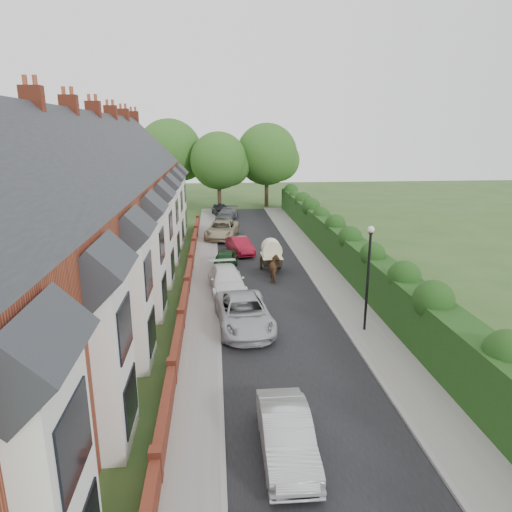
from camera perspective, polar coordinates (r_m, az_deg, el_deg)
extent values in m
plane|color=#2D4C1E|center=(18.48, 6.99, -14.93)|extent=(140.00, 140.00, 0.00)
cube|color=black|center=(28.32, 1.37, -3.79)|extent=(6.00, 58.00, 0.02)
cube|color=gray|center=(29.04, 9.44, -3.40)|extent=(2.20, 58.00, 0.12)
cube|color=gray|center=(28.14, -6.46, -3.90)|extent=(1.70, 58.00, 0.12)
cube|color=gray|center=(28.79, 7.42, -3.47)|extent=(0.18, 58.00, 0.13)
cube|color=gray|center=(28.13, -4.83, -3.85)|extent=(0.18, 58.00, 0.13)
cube|color=#183D13|center=(29.18, 12.97, -1.04)|extent=(1.50, 58.00, 2.50)
cube|color=#974226|center=(27.30, -20.81, 1.55)|extent=(8.00, 40.00, 6.50)
cube|color=#23262A|center=(26.77, -21.47, 8.32)|extent=(8.00, 40.20, 8.00)
cube|color=white|center=(10.48, -23.17, -25.73)|extent=(0.70, 2.40, 5.20)
cube|color=black|center=(9.65, -21.73, -20.53)|extent=(0.06, 1.80, 1.60)
cube|color=#23262A|center=(8.92, -26.14, -10.72)|extent=(1.70, 2.60, 1.70)
cube|color=#3F2D2D|center=(13.06, -20.83, -24.89)|extent=(0.08, 0.90, 2.10)
cube|color=white|center=(11.17, -22.56, -11.85)|extent=(0.12, 1.20, 1.60)
cube|color=white|center=(14.47, -17.18, -12.90)|extent=(0.70, 2.40, 5.20)
cube|color=black|center=(15.00, -15.36, -16.99)|extent=(0.06, 1.80, 1.60)
cube|color=black|center=(13.89, -16.07, -8.56)|extent=(0.06, 1.80, 1.60)
cube|color=#23262A|center=(13.39, -18.81, -1.47)|extent=(1.70, 2.60, 1.70)
cube|color=#3F2D2D|center=(17.07, -16.38, -14.18)|extent=(0.08, 0.90, 2.10)
cube|color=white|center=(15.64, -17.33, -3.58)|extent=(0.12, 1.20, 1.60)
cube|color=white|center=(18.95, -14.19, -5.80)|extent=(0.70, 2.40, 5.20)
cube|color=black|center=(19.35, -12.86, -9.11)|extent=(0.06, 1.80, 1.60)
cube|color=black|center=(18.51, -13.30, -2.32)|extent=(0.06, 1.80, 1.60)
cube|color=#23262A|center=(18.14, -15.28, 3.08)|extent=(1.70, 2.60, 1.70)
cube|color=#3F2D2D|center=(21.50, -13.91, -7.66)|extent=(0.08, 0.90, 2.10)
cube|color=white|center=(20.35, -14.53, 0.96)|extent=(0.12, 1.20, 1.60)
cube|color=white|center=(23.64, -12.41, -1.45)|extent=(0.70, 2.40, 5.20)
cube|color=black|center=(23.97, -11.36, -4.18)|extent=(0.06, 1.80, 1.60)
cube|color=black|center=(23.29, -11.67, 1.40)|extent=(0.06, 1.80, 1.60)
cube|color=#23262A|center=(23.00, -13.21, 5.72)|extent=(1.70, 2.60, 1.70)
cube|color=#3F2D2D|center=(26.13, -12.35, -3.40)|extent=(0.08, 0.90, 2.10)
cube|color=white|center=(25.18, -12.78, 3.77)|extent=(0.12, 1.20, 1.60)
cube|color=white|center=(28.44, -11.22, 1.45)|extent=(0.70, 2.40, 5.20)
cube|color=black|center=(28.71, -10.37, -0.86)|extent=(0.06, 1.80, 1.60)
cube|color=black|center=(28.14, -10.60, 3.84)|extent=(0.06, 1.80, 1.60)
cube|color=#23262A|center=(27.90, -11.85, 7.43)|extent=(1.70, 2.60, 1.70)
cube|color=#3F2D2D|center=(30.88, -11.27, -0.43)|extent=(0.08, 0.90, 2.10)
cube|color=white|center=(30.06, -11.60, 5.68)|extent=(0.12, 1.20, 1.60)
cube|color=white|center=(33.29, -10.38, 3.50)|extent=(0.70, 2.40, 5.20)
cube|color=black|center=(33.52, -9.65, 1.51)|extent=(0.06, 1.80, 1.60)
cube|color=black|center=(33.04, -9.84, 5.56)|extent=(0.06, 1.80, 1.60)
cube|color=#23262A|center=(32.84, -10.90, 8.62)|extent=(1.70, 2.60, 1.70)
cube|color=#3F2D2D|center=(35.70, -10.48, 1.74)|extent=(0.08, 0.90, 2.10)
cube|color=white|center=(34.98, -10.74, 7.04)|extent=(0.12, 1.20, 1.60)
cube|color=white|center=(38.19, -9.75, 5.03)|extent=(0.70, 2.40, 5.20)
cube|color=black|center=(38.39, -9.12, 3.29)|extent=(0.06, 1.80, 1.60)
cube|color=black|center=(37.97, -9.27, 6.83)|extent=(0.06, 1.80, 1.60)
cube|color=#23262A|center=(37.79, -10.19, 9.51)|extent=(1.70, 2.60, 1.70)
cube|color=#3F2D2D|center=(40.56, -9.87, 3.39)|extent=(0.08, 0.90, 2.10)
cube|color=white|center=(39.91, -10.09, 8.07)|extent=(0.12, 1.20, 1.60)
cube|color=white|center=(43.10, -9.26, 6.22)|extent=(0.70, 2.40, 5.20)
cube|color=black|center=(43.28, -8.71, 4.66)|extent=(0.06, 1.80, 1.60)
cube|color=black|center=(42.91, -8.83, 7.81)|extent=(0.06, 1.80, 1.60)
cube|color=#23262A|center=(42.75, -9.64, 10.18)|extent=(1.70, 2.60, 1.70)
cube|color=#3F2D2D|center=(45.45, -9.40, 4.69)|extent=(0.08, 0.90, 2.10)
cube|color=white|center=(44.87, -9.58, 8.88)|extent=(0.12, 1.20, 1.60)
cube|color=maroon|center=(21.89, -26.12, 16.52)|extent=(0.90, 0.50, 1.60)
cylinder|color=brown|center=(22.02, -26.93, 18.90)|extent=(0.20, 0.20, 0.50)
cylinder|color=brown|center=(21.88, -25.91, 19.05)|extent=(0.20, 0.20, 0.50)
cube|color=maroon|center=(26.64, -22.29, 16.44)|extent=(0.90, 0.50, 1.60)
cylinder|color=brown|center=(26.75, -22.94, 18.41)|extent=(0.20, 0.20, 0.50)
cylinder|color=brown|center=(26.64, -22.07, 18.51)|extent=(0.20, 0.20, 0.50)
cube|color=maroon|center=(31.47, -19.63, 16.34)|extent=(0.90, 0.50, 1.60)
cylinder|color=brown|center=(31.56, -20.16, 18.02)|extent=(0.20, 0.20, 0.50)
cylinder|color=brown|center=(31.47, -19.42, 18.10)|extent=(0.20, 0.20, 0.50)
cube|color=maroon|center=(36.35, -17.69, 16.25)|extent=(0.90, 0.50, 1.60)
cylinder|color=brown|center=(36.43, -18.13, 17.71)|extent=(0.20, 0.20, 0.50)
cylinder|color=brown|center=(36.35, -17.49, 17.77)|extent=(0.20, 0.20, 0.50)
cube|color=maroon|center=(41.25, -16.20, 16.17)|extent=(0.90, 0.50, 1.60)
cylinder|color=brown|center=(41.33, -16.59, 17.46)|extent=(0.20, 0.20, 0.50)
cylinder|color=brown|center=(41.25, -16.02, 17.51)|extent=(0.20, 0.20, 0.50)
cube|color=maroon|center=(46.18, -15.04, 16.10)|extent=(0.90, 0.50, 1.60)
cylinder|color=brown|center=(46.24, -15.38, 17.25)|extent=(0.20, 0.20, 0.50)
cylinder|color=brown|center=(46.18, -14.87, 17.29)|extent=(0.20, 0.20, 0.50)
cube|color=maroon|center=(15.87, -11.24, -18.80)|extent=(0.30, 4.70, 0.90)
cube|color=maroon|center=(20.19, -9.82, -10.85)|extent=(0.30, 4.70, 0.90)
cube|color=maroon|center=(24.77, -8.96, -5.75)|extent=(0.30, 4.70, 0.90)
cube|color=maroon|center=(29.48, -8.38, -2.27)|extent=(0.30, 4.70, 0.90)
cube|color=maroon|center=(34.28, -7.96, 0.25)|extent=(0.30, 4.70, 0.90)
cube|color=maroon|center=(39.12, -7.65, 2.15)|extent=(0.30, 4.70, 0.90)
cube|color=maroon|center=(44.00, -7.40, 3.63)|extent=(0.30, 4.70, 0.90)
cube|color=maroon|center=(13.82, -12.37, -24.25)|extent=(0.35, 0.35, 1.10)
cube|color=maroon|center=(17.94, -10.45, -14.07)|extent=(0.35, 0.35, 1.10)
cube|color=maroon|center=(22.42, -9.36, -7.81)|extent=(0.35, 0.35, 1.10)
cube|color=maroon|center=(27.08, -8.65, -3.66)|extent=(0.35, 0.35, 1.10)
cube|color=maroon|center=(31.84, -8.16, -0.74)|extent=(0.35, 0.35, 1.10)
cube|color=maroon|center=(36.67, -7.80, 1.41)|extent=(0.35, 0.35, 1.10)
cube|color=maroon|center=(41.54, -7.52, 3.07)|extent=(0.35, 0.35, 1.10)
cube|color=maroon|center=(46.44, -7.30, 4.37)|extent=(0.35, 0.35, 1.10)
cylinder|color=black|center=(21.90, 13.75, -3.44)|extent=(0.12, 0.12, 4.80)
cylinder|color=black|center=(21.26, 14.16, 2.83)|extent=(0.20, 0.20, 0.10)
sphere|color=silver|center=(21.23, 14.19, 3.22)|extent=(0.32, 0.32, 0.32)
cylinder|color=#332316|center=(56.00, -4.61, 8.20)|extent=(0.50, 0.50, 4.75)
sphere|color=#264D19|center=(55.68, -4.69, 11.79)|extent=(6.80, 6.80, 6.80)
sphere|color=#264D19|center=(56.06, -3.26, 11.16)|extent=(4.76, 4.76, 4.76)
cylinder|color=#332316|center=(58.33, 1.33, 8.78)|extent=(0.50, 0.50, 5.25)
sphere|color=#264D19|center=(58.02, 1.35, 12.59)|extent=(7.60, 7.60, 7.60)
sphere|color=#264D19|center=(58.55, 2.83, 11.88)|extent=(5.32, 5.32, 5.32)
cylinder|color=#332316|center=(59.18, -10.54, 8.74)|extent=(0.50, 0.50, 5.50)
sphere|color=#264D19|center=(58.87, -10.74, 12.68)|extent=(8.00, 8.00, 8.00)
sphere|color=#264D19|center=(59.08, -9.10, 12.01)|extent=(5.60, 5.60, 5.60)
imported|color=#ABABAF|center=(14.39, 3.82, -21.39)|extent=(1.47, 4.18, 1.37)
imported|color=#B0B1B7|center=(22.31, -1.52, -7.14)|extent=(2.92, 5.61, 1.51)
imported|color=white|center=(27.25, -3.69, -3.03)|extent=(2.42, 5.05, 1.42)
imported|color=black|center=(31.42, -3.92, -0.62)|extent=(2.03, 4.06, 1.33)
imported|color=maroon|center=(35.66, -2.01, 1.29)|extent=(2.28, 4.08, 1.27)
imported|color=tan|center=(41.03, -4.27, 3.31)|extent=(3.48, 5.85, 1.52)
imported|color=#505357|center=(49.35, -3.66, 5.23)|extent=(2.85, 4.78, 1.30)
imported|color=black|center=(51.88, -4.39, 5.78)|extent=(2.43, 4.45, 1.43)
imported|color=brown|center=(29.19, 2.42, -1.63)|extent=(0.85, 1.84, 1.55)
cube|color=black|center=(31.03, 1.95, -0.42)|extent=(1.22, 2.03, 0.51)
cylinder|color=beige|center=(30.85, 1.96, 0.85)|extent=(1.32, 1.27, 1.32)
cube|color=beige|center=(30.96, 1.95, 0.03)|extent=(1.34, 2.08, 0.04)
cylinder|color=black|center=(31.65, 0.62, -0.86)|extent=(0.08, 0.91, 0.91)
cylinder|color=black|center=(31.81, 2.98, -0.80)|extent=(0.08, 0.91, 0.91)
cylinder|color=black|center=(29.91, 1.54, -0.92)|extent=(0.06, 1.83, 0.06)
cylinder|color=black|center=(30.00, 2.88, -0.88)|extent=(0.06, 1.83, 0.06)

